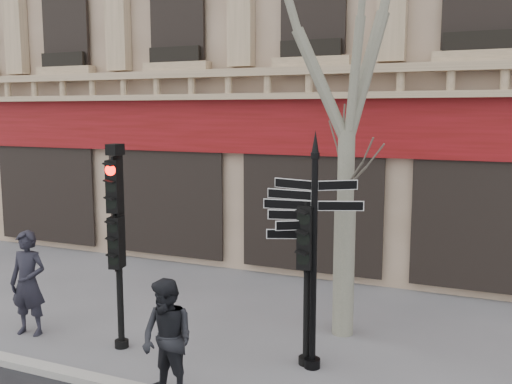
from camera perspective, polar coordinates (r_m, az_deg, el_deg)
ground at (r=9.51m, az=-4.15°, el=-16.50°), size 80.00×80.00×0.00m
fingerpost at (r=8.57m, az=5.86°, el=-1.93°), size 1.82×1.82×3.68m
traffic_signal_main at (r=9.61m, az=-13.68°, el=-2.86°), size 0.43×0.35×3.43m
traffic_signal_secondary at (r=8.83m, az=5.18°, el=-6.24°), size 0.43×0.31×2.55m
pedestrian_a at (r=10.99m, az=-21.82°, el=-8.45°), size 0.75×0.56×1.88m
pedestrian_b at (r=8.16m, az=-8.86°, el=-14.40°), size 0.95×0.81×1.69m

